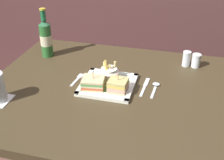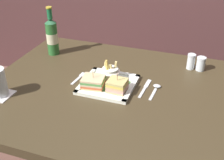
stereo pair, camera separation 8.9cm
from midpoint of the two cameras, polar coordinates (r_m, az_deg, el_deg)
name	(u,v)px [view 2 (the right image)]	position (r m, az deg, el deg)	size (l,w,h in m)	color
dining_table	(116,115)	(1.37, 2.60, -7.02)	(1.20, 0.93, 0.78)	#3E321E
square_plate	(108,85)	(1.31, 1.17, -0.95)	(0.24, 0.24, 0.02)	white
sandwich_half_left	(93,82)	(1.28, -1.80, -0.41)	(0.11, 0.10, 0.08)	#DCB681
sandwich_half_right	(117,85)	(1.25, 3.09, -1.14)	(0.08, 0.08, 0.09)	tan
fries_cup	(110,72)	(1.33, 1.52, 1.67)	(0.09, 0.09, 0.10)	silver
beer_bottle	(52,36)	(1.60, -10.35, 8.63)	(0.06, 0.06, 0.27)	#2C6B2F
drink_coaster	(0,95)	(1.32, -19.65, -2.86)	(0.10, 0.10, 0.00)	white
fork	(79,77)	(1.38, -4.74, 0.47)	(0.03, 0.12, 0.00)	silver
knife	(145,87)	(1.31, 8.60, -1.53)	(0.02, 0.16, 0.00)	silver
spoon	(156,88)	(1.31, 10.71, -1.63)	(0.04, 0.13, 0.01)	silver
salt_shaker	(191,62)	(1.51, 17.13, 3.36)	(0.04, 0.04, 0.08)	silver
pepper_shaker	(201,65)	(1.51, 18.94, 2.91)	(0.05, 0.05, 0.07)	silver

